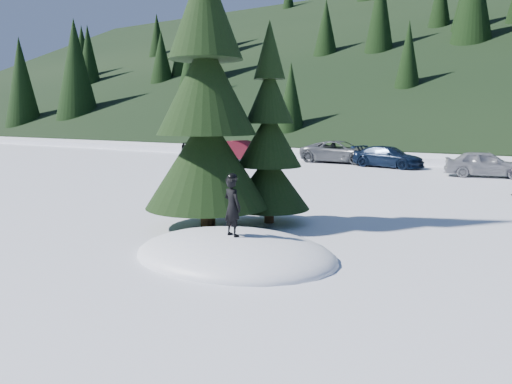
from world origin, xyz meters
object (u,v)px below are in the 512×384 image
Objects in this scene: child_skier at (232,207)px; car_2 at (340,152)px; car_0 at (209,148)px; car_4 at (485,164)px; car_1 at (244,151)px; car_3 at (388,157)px; spruce_tall at (206,99)px; spruce_short at (269,146)px.

car_2 is at bearing -56.62° from child_skier.
child_skier is 0.27× the size of car_0.
car_2 reaches higher than car_4.
car_3 is (9.17, 1.48, -0.07)m from car_1.
car_1 is 0.99× the size of car_3.
car_2 is at bearing -67.97° from car_1.
car_3 is at bearing 94.88° from spruce_tall.
car_1 is at bearing 127.60° from spruce_short.
spruce_tall reaches higher than car_3.
spruce_short reaches higher than car_0.
spruce_tall is at bearing -166.87° from car_2.
car_4 is (1.65, 18.16, -0.45)m from child_skier.
spruce_short is 16.94m from car_3.
spruce_tall reaches higher than car_4.
car_3 is at bearing -83.88° from car_1.
car_4 is (17.80, -0.72, -0.13)m from car_0.
spruce_tall is 2.08× the size of car_1.
car_3 is (12.32, 1.18, -0.15)m from car_0.
spruce_tall is 1.93× the size of car_0.
child_skier is at bearing -162.52° from car_2.
car_0 is 1.20× the size of car_4.
spruce_short is 1.30× the size of car_1.
car_1 is (3.15, -0.30, -0.08)m from car_0.
child_skier is 0.29× the size of car_1.
spruce_tall is at bearing -150.21° from car_1.
child_skier is 20.42m from car_3.
spruce_short is at bearing 155.32° from car_4.
child_skier is 0.32× the size of car_4.
spruce_short is 15.15m from car_4.
car_1 reaches higher than car_3.
spruce_short is 18.90m from car_2.
car_2 is (8.80, 2.34, -0.07)m from car_0.
car_2 is 1.19× the size of car_3.
spruce_tall is at bearing -131.15° from car_0.
child_skier is at bearing -158.49° from car_3.
car_2 is (-7.34, 21.22, -0.39)m from child_skier.
spruce_short is at bearing -126.72° from car_0.
car_1 reaches higher than car_4.
spruce_short is 1.07× the size of car_2.
car_1 is at bearing 122.82° from spruce_tall.
car_3 is at bearing -64.90° from child_skier.
car_4 is (2.94, 14.79, -1.47)m from spruce_short.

